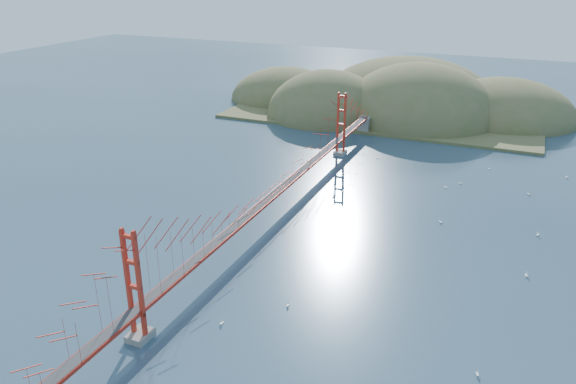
% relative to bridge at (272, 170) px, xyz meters
% --- Properties ---
extents(ground, '(320.00, 320.00, 0.00)m').
position_rel_bridge_xyz_m(ground, '(0.00, -0.18, -7.01)').
color(ground, '#2A4155').
rests_on(ground, ground).
extents(bridge, '(2.20, 94.40, 12.00)m').
position_rel_bridge_xyz_m(bridge, '(0.00, 0.00, 0.00)').
color(bridge, gray).
rests_on(bridge, ground).
extents(far_headlands, '(84.00, 58.00, 25.00)m').
position_rel_bridge_xyz_m(far_headlands, '(2.21, 68.33, -7.01)').
color(far_headlands, brown).
rests_on(far_headlands, ground).
extents(sailboat_12, '(0.56, 0.49, 0.64)m').
position_rel_bridge_xyz_m(sailboat_12, '(22.63, 23.59, -6.86)').
color(sailboat_12, white).
rests_on(sailboat_12, ground).
extents(sailboat_4, '(0.60, 0.65, 0.74)m').
position_rel_bridge_xyz_m(sailboat_4, '(34.58, 8.64, -6.85)').
color(sailboat_4, white).
rests_on(sailboat_4, ground).
extents(sailboat_15, '(0.54, 0.59, 0.67)m').
position_rel_bridge_xyz_m(sailboat_15, '(38.56, 33.57, -6.86)').
color(sailboat_15, white).
rests_on(sailboat_15, ground).
extents(sailboat_10, '(0.46, 0.55, 0.64)m').
position_rel_bridge_xyz_m(sailboat_10, '(6.00, -24.98, -6.86)').
color(sailboat_10, white).
rests_on(sailboat_10, ground).
extents(sailboat_16, '(0.56, 0.56, 0.59)m').
position_rel_bridge_xyz_m(sailboat_16, '(20.72, 20.92, -6.87)').
color(sailboat_16, white).
rests_on(sailboat_16, ground).
extents(sailboat_6, '(0.57, 0.59, 0.66)m').
position_rel_bridge_xyz_m(sailboat_6, '(30.27, -22.54, -6.86)').
color(sailboat_6, white).
rests_on(sailboat_6, ground).
extents(sailboat_1, '(0.62, 0.62, 0.64)m').
position_rel_bridge_xyz_m(sailboat_1, '(22.13, 7.54, -6.86)').
color(sailboat_1, white).
rests_on(sailboat_1, ground).
extents(sailboat_5, '(0.59, 0.64, 0.72)m').
position_rel_bridge_xyz_m(sailboat_5, '(33.59, -2.97, -6.85)').
color(sailboat_5, white).
rests_on(sailboat_5, ground).
extents(sailboat_0, '(0.43, 0.52, 0.60)m').
position_rel_bridge_xyz_m(sailboat_0, '(10.82, -19.43, -6.87)').
color(sailboat_0, white).
rests_on(sailboat_0, ground).
extents(sailboat_7, '(0.63, 0.63, 0.67)m').
position_rel_bridge_xyz_m(sailboat_7, '(33.00, 23.17, -6.86)').
color(sailboat_7, white).
rests_on(sailboat_7, ground).
extents(sailboat_8, '(0.57, 0.57, 0.61)m').
position_rel_bridge_xyz_m(sailboat_8, '(26.34, 32.57, -6.87)').
color(sailboat_8, white).
rests_on(sailboat_8, ground).
extents(sailboat_3, '(0.61, 0.61, 0.66)m').
position_rel_bridge_xyz_m(sailboat_3, '(7.07, 30.49, -6.86)').
color(sailboat_3, white).
rests_on(sailboat_3, ground).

